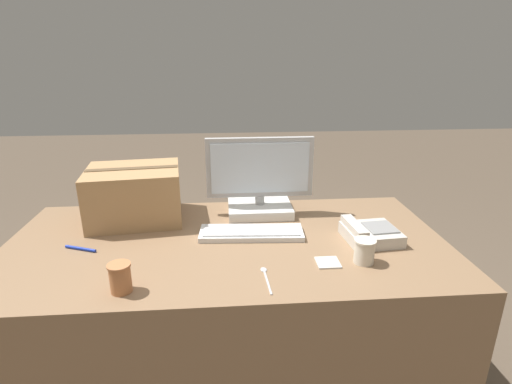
% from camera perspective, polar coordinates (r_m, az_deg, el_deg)
% --- Properties ---
extents(ground_plane, '(12.00, 12.00, 0.00)m').
position_cam_1_polar(ground_plane, '(2.07, -3.64, -24.86)').
color(ground_plane, brown).
extents(office_desk, '(1.80, 0.90, 0.71)m').
position_cam_1_polar(office_desk, '(1.84, -3.88, -16.92)').
color(office_desk, '#8C6B4C').
rests_on(office_desk, ground_plane).
extents(monitor, '(0.50, 0.24, 0.37)m').
position_cam_1_polar(monitor, '(1.88, 0.57, 1.03)').
color(monitor, white).
rests_on(monitor, office_desk).
extents(keyboard, '(0.44, 0.17, 0.03)m').
position_cam_1_polar(keyboard, '(1.69, -0.63, -5.80)').
color(keyboard, silver).
rests_on(keyboard, office_desk).
extents(desk_phone, '(0.22, 0.22, 0.08)m').
position_cam_1_polar(desk_phone, '(1.71, 15.95, -5.70)').
color(desk_phone, beige).
rests_on(desk_phone, office_desk).
extents(paper_cup_left, '(0.07, 0.07, 0.10)m').
position_cam_1_polar(paper_cup_left, '(1.38, -18.78, -11.52)').
color(paper_cup_left, '#BC7547').
rests_on(paper_cup_left, office_desk).
extents(paper_cup_right, '(0.08, 0.08, 0.09)m').
position_cam_1_polar(paper_cup_right, '(1.53, 15.25, -8.14)').
color(paper_cup_right, beige).
rests_on(paper_cup_right, office_desk).
extents(spoon, '(0.03, 0.17, 0.00)m').
position_cam_1_polar(spoon, '(1.41, 1.44, -11.95)').
color(spoon, silver).
rests_on(spoon, office_desk).
extents(cardboard_box, '(0.44, 0.38, 0.25)m').
position_cam_1_polar(cardboard_box, '(1.90, -16.91, -0.31)').
color(cardboard_box, tan).
rests_on(cardboard_box, office_desk).
extents(pen_marker, '(0.13, 0.06, 0.01)m').
position_cam_1_polar(pen_marker, '(1.72, -23.74, -7.41)').
color(pen_marker, '#1933B2').
rests_on(pen_marker, office_desk).
extents(sticky_note_pad, '(0.08, 0.08, 0.01)m').
position_cam_1_polar(sticky_note_pad, '(1.51, 10.27, -9.88)').
color(sticky_note_pad, silver).
rests_on(sticky_note_pad, office_desk).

